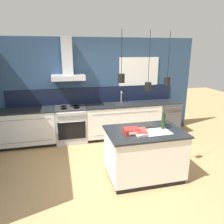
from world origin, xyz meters
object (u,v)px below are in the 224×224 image
(dishwasher, at_px, (166,117))
(oven_range, at_px, (71,124))
(red_supply_box, at_px, (131,131))
(bottle_on_island, at_px, (163,121))
(book_stack, at_px, (141,132))

(dishwasher, bearing_deg, oven_range, -179.91)
(oven_range, relative_size, red_supply_box, 3.61)
(dishwasher, bearing_deg, bottle_on_island, -119.57)
(oven_range, height_order, book_stack, book_stack)
(red_supply_box, bearing_deg, book_stack, -14.39)
(oven_range, xyz_separation_m, book_stack, (1.08, -2.08, 0.48))
(dishwasher, distance_m, red_supply_box, 2.74)
(oven_range, xyz_separation_m, red_supply_box, (0.92, -2.04, 0.50))
(oven_range, distance_m, bottle_on_island, 2.58)
(dishwasher, relative_size, bottle_on_island, 2.64)
(bottle_on_island, distance_m, red_supply_box, 0.64)
(bottle_on_island, xyz_separation_m, red_supply_box, (-0.63, -0.07, -0.10))
(oven_range, relative_size, dishwasher, 1.00)
(dishwasher, xyz_separation_m, book_stack, (-1.60, -2.09, 0.48))
(red_supply_box, bearing_deg, oven_range, 114.35)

